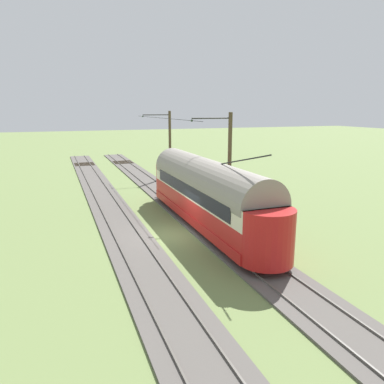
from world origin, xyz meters
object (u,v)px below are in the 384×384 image
catenary_pole_mid_near (228,161)px  vintage_streetcar (206,192)px  catenary_pole_foreground (169,143)px  switch_stand (184,186)px

catenary_pole_mid_near → vintage_streetcar: bearing=42.9°
vintage_streetcar → catenary_pole_mid_near: bearing=-137.1°
catenary_pole_foreground → catenary_pole_mid_near: size_ratio=1.00×
catenary_pole_foreground → catenary_pole_mid_near: (0.00, 14.36, 0.00)m
switch_stand → vintage_streetcar: bearing=79.8°
vintage_streetcar → catenary_pole_foreground: size_ratio=2.37×
catenary_pole_mid_near → switch_stand: size_ratio=5.76×
vintage_streetcar → catenary_pole_foreground: catenary_pole_foreground is taller
catenary_pole_mid_near → switch_stand: (1.19, -6.29, -3.03)m
vintage_streetcar → catenary_pole_mid_near: (-2.78, -2.58, 1.47)m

